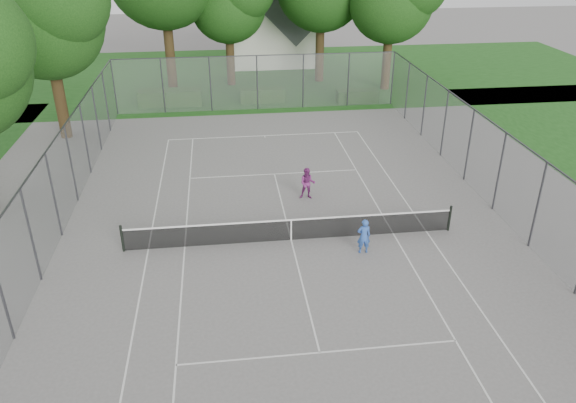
{
  "coord_description": "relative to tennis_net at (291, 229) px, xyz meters",
  "views": [
    {
      "loc": [
        -2.47,
        -18.71,
        11.27
      ],
      "look_at": [
        0.0,
        1.0,
        1.2
      ],
      "focal_mm": 35.0,
      "sensor_mm": 36.0,
      "label": 1
    }
  ],
  "objects": [
    {
      "name": "ground",
      "position": [
        0.0,
        0.0,
        -0.51
      ],
      "size": [
        120.0,
        120.0,
        0.0
      ],
      "primitive_type": "plane",
      "color": "slate",
      "rests_on": "ground"
    },
    {
      "name": "grass_far",
      "position": [
        0.0,
        26.0,
        -0.51
      ],
      "size": [
        60.0,
        20.0,
        0.0
      ],
      "primitive_type": "cube",
      "color": "#1A4A15",
      "rests_on": "ground"
    },
    {
      "name": "court_markings",
      "position": [
        0.0,
        0.0,
        -0.5
      ],
      "size": [
        11.03,
        23.83,
        0.01
      ],
      "color": "silver",
      "rests_on": "ground"
    },
    {
      "name": "tennis_net",
      "position": [
        0.0,
        0.0,
        0.0
      ],
      "size": [
        12.87,
        0.1,
        1.1
      ],
      "color": "black",
      "rests_on": "ground"
    },
    {
      "name": "perimeter_fence",
      "position": [
        0.0,
        0.0,
        1.3
      ],
      "size": [
        18.08,
        34.08,
        3.52
      ],
      "color": "#38383D",
      "rests_on": "ground"
    },
    {
      "name": "tree_side_back",
      "position": [
        -11.24,
        13.08,
        6.41
      ],
      "size": [
        7.01,
        6.4,
        10.07
      ],
      "color": "#322312",
      "rests_on": "ground"
    },
    {
      "name": "hedge_left",
      "position": [
        -5.74,
        18.6,
        0.01
      ],
      "size": [
        4.17,
        1.25,
        1.04
      ],
      "primitive_type": "cube",
      "color": "#1E4416",
      "rests_on": "ground"
    },
    {
      "name": "hedge_mid",
      "position": [
        0.45,
        18.47,
        -0.04
      ],
      "size": [
        3.01,
        0.86,
        0.95
      ],
      "primitive_type": "cube",
      "color": "#1E4416",
      "rests_on": "ground"
    },
    {
      "name": "hedge_right",
      "position": [
        6.85,
        17.73,
        -0.09
      ],
      "size": [
        2.8,
        1.03,
        0.84
      ],
      "primitive_type": "cube",
      "color": "#1E4416",
      "rests_on": "ground"
    },
    {
      "name": "house",
      "position": [
        2.13,
        30.13,
        3.19
      ],
      "size": [
        7.38,
        5.72,
        9.19
      ],
      "color": "white",
      "rests_on": "ground"
    },
    {
      "name": "girl_player",
      "position": [
        2.57,
        -1.2,
        0.19
      ],
      "size": [
        0.51,
        0.34,
        1.4
      ],
      "primitive_type": "imported",
      "rotation": [
        0.0,
        0.0,
        3.14
      ],
      "color": "#305AB5",
      "rests_on": "ground"
    },
    {
      "name": "woman_player",
      "position": [
        1.2,
        3.58,
        0.21
      ],
      "size": [
        0.79,
        0.67,
        1.45
      ],
      "primitive_type": "imported",
      "rotation": [
        0.0,
        0.0,
        -0.18
      ],
      "color": "#7C296E",
      "rests_on": "ground"
    }
  ]
}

